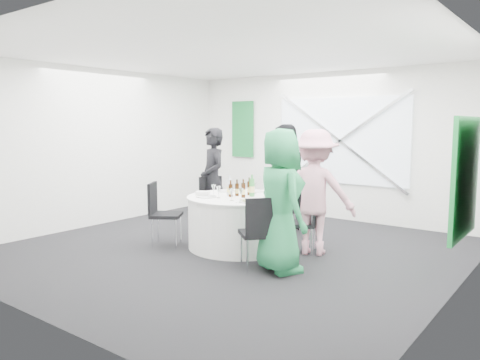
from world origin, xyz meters
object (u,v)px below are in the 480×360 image
Objects in this scene: chair_back_right at (308,219)px; person_man_back at (283,179)px; clear_water_bottle at (229,188)px; green_water_bottle at (252,188)px; banquet_table at (240,222)px; chair_front_left at (160,209)px; person_woman_green at (280,201)px; person_woman_pink at (315,192)px; chair_back at (290,205)px; chair_back_left at (213,200)px; person_man_back_left at (213,180)px; chair_front_right at (259,228)px.

person_man_back is at bearing -150.99° from chair_back_right.
green_water_bottle is at bearing 26.29° from clear_water_bottle.
banquet_table is 1.21m from chair_front_left.
person_man_back is at bearing -29.70° from person_woman_green.
chair_front_left is 2.29m from person_woman_pink.
banquet_table is at bearing -90.00° from chair_back_right.
chair_back is 2.79× the size of clear_water_bottle.
person_woman_green is (1.06, -1.80, -0.02)m from person_man_back.
chair_back_left is 0.34m from person_man_back_left.
chair_back is at bearing 54.85° from person_man_back_left.
green_water_bottle reaches higher than chair_front_right.
person_man_back is (0.94, 0.70, 0.36)m from chair_back_left.
person_man_back_left is (-0.07, 0.07, 0.33)m from chair_back_left.
chair_back is at bearing -32.88° from person_woman_green.
clear_water_bottle is (-0.16, -0.05, 0.50)m from banquet_table.
chair_back_right is 1.11m from chair_front_right.
chair_front_right is 0.53× the size of person_man_back_left.
chair_front_left is (-1.97, -0.97, 0.07)m from chair_back_right.
person_man_back reaches higher than person_woman_green.
person_man_back_left reaches higher than chair_front_left.
green_water_bottle reaches higher than chair_back.
person_woman_pink is at bearing -32.94° from chair_back.
person_man_back is 1.03× the size of person_woman_green.
green_water_bottle is 0.34m from clear_water_bottle.
chair_back_left is at bearing 160.35° from green_water_bottle.
chair_back_right is 1.34m from person_man_back.
person_woman_green reaches higher than chair_front_right.
person_man_back_left is 1.23m from green_water_bottle.
person_man_back_left is at bearing 0.34° from person_woman_green.
chair_back_left reaches higher than banquet_table.
person_woman_green is 5.86× the size of clear_water_bottle.
person_woman_green reaches higher than chair_back_left.
person_woman_green reaches higher than clear_water_bottle.
chair_front_left is 2.11m from person_woman_green.
banquet_table is 0.88× the size of person_woman_green.
chair_back_right is 1.03m from person_woman_green.
banquet_table is 0.86× the size of person_man_back.
banquet_table is 0.52m from clear_water_bottle.
chair_back_left is at bearing 145.25° from clear_water_bottle.
chair_back_left is 0.99m from clear_water_bottle.
person_man_back is (-0.17, 0.07, 0.42)m from chair_back.
person_man_back_left is at bearing -145.07° from chair_back.
chair_back_right reaches higher than banquet_table.
person_woman_green is (2.08, 0.02, 0.33)m from chair_front_left.
chair_back is 0.90× the size of chair_back_left.
person_man_back_left is at bearing 150.98° from banquet_table.
person_man_back is 1.04× the size of person_woman_pink.
chair_back_left is 2.21m from chair_front_right.
person_woman_green reaches higher than chair_back_right.
person_man_back is 6.01× the size of clear_water_bottle.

